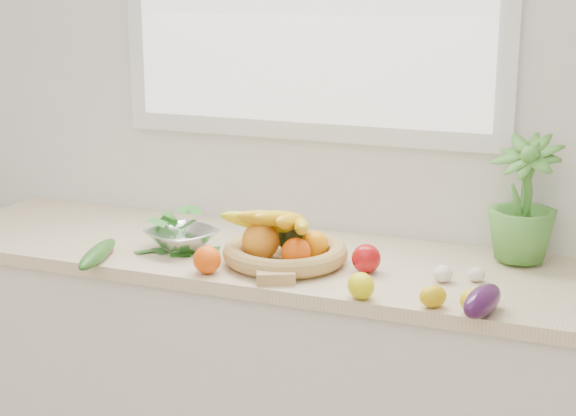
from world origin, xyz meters
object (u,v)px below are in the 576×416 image
at_px(potted_herb, 524,198).
at_px(fruit_basket, 284,245).
at_px(apple, 366,259).
at_px(cucumber, 98,254).
at_px(eggplant, 482,301).
at_px(colander_with_spinach, 182,233).

relative_size(potted_herb, fruit_basket, 0.80).
distance_m(apple, potted_herb, 0.49).
bearing_deg(fruit_basket, cucumber, -158.52).
height_order(eggplant, colander_with_spinach, colander_with_spinach).
height_order(eggplant, potted_herb, potted_herb).
distance_m(cucumber, colander_with_spinach, 0.26).
xyz_separation_m(cucumber, potted_herb, (1.15, 0.46, 0.17)).
xyz_separation_m(cucumber, fruit_basket, (0.51, 0.20, 0.03)).
bearing_deg(eggplant, colander_with_spinach, 168.27).
bearing_deg(cucumber, potted_herb, 21.79).
distance_m(potted_herb, colander_with_spinach, 1.02).
height_order(fruit_basket, colander_with_spinach, fruit_basket).
distance_m(apple, colander_with_spinach, 0.59).
xyz_separation_m(potted_herb, fruit_basket, (-0.64, -0.26, -0.14)).
xyz_separation_m(eggplant, potted_herb, (0.03, 0.46, 0.16)).
height_order(cucumber, fruit_basket, fruit_basket).
distance_m(potted_herb, fruit_basket, 0.71).
xyz_separation_m(potted_herb, colander_with_spinach, (-0.98, -0.26, -0.14)).
distance_m(fruit_basket, colander_with_spinach, 0.34).
height_order(apple, colander_with_spinach, colander_with_spinach).
height_order(eggplant, cucumber, eggplant).
bearing_deg(colander_with_spinach, potted_herb, 15.08).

